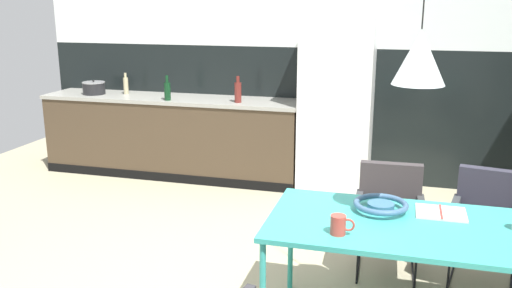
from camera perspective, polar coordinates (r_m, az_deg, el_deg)
name	(u,v)px	position (r m, az deg, el deg)	size (l,w,h in m)	color
back_wall_splashback_dark	(305,113)	(6.19, 5.21, 3.29)	(6.27, 0.12, 1.48)	black
kitchen_counter	(173,136)	(6.34, -8.80, 0.84)	(3.02, 0.63, 0.92)	#443526
refrigerator_column	(336,105)	(5.75, 8.49, 4.06)	(0.74, 0.60, 1.82)	silver
dining_table	(406,231)	(3.25, 15.60, -8.86)	(1.58, 0.84, 0.73)	teal
armchair_by_stool	(488,214)	(4.16, 23.31, -6.80)	(0.56, 0.55, 0.81)	#363539
armchair_corner_seat	(389,206)	(4.12, 13.90, -6.39)	(0.50, 0.48, 0.80)	#363539
fruit_bowl	(381,205)	(3.37, 13.04, -6.29)	(0.33, 0.33, 0.06)	#33607F
open_book	(441,213)	(3.44, 18.93, -6.88)	(0.29, 0.24, 0.02)	white
mug_white_ceramic	(339,225)	(3.00, 8.74, -8.43)	(0.13, 0.08, 0.11)	#B23D33
cooking_pot	(94,88)	(6.64, -16.74, 5.68)	(0.26, 0.26, 0.17)	black
bottle_spice_small	(126,85)	(6.55, -13.57, 6.06)	(0.06, 0.06, 0.25)	tan
bottle_wine_green	(238,92)	(5.81, -1.92, 5.54)	(0.07, 0.07, 0.29)	maroon
bottle_oil_tall	(167,90)	(6.03, -9.34, 5.60)	(0.07, 0.07, 0.28)	#0F3319
pendant_lamp_over_table_near	(420,57)	(3.01, 16.90, 8.78)	(0.28, 0.28, 1.38)	black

